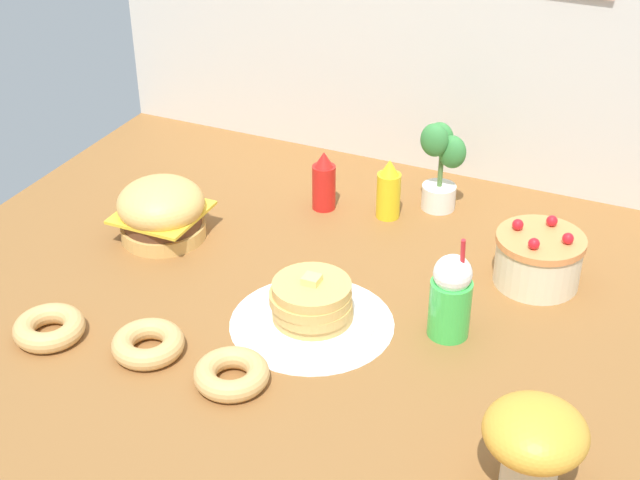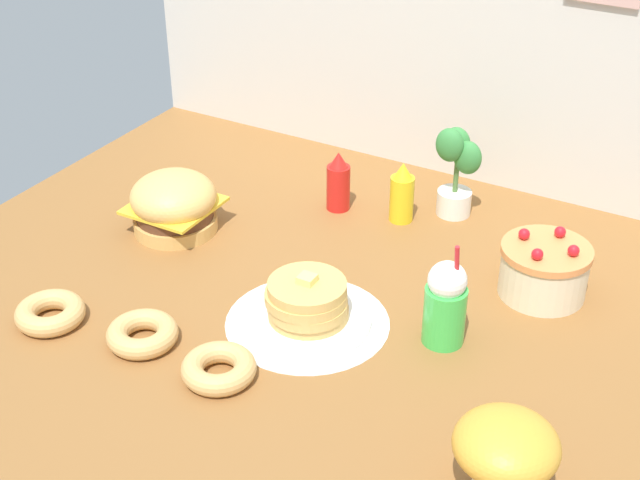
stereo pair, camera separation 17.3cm
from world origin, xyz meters
name	(u,v)px [view 2 (the right image)]	position (x,y,z in m)	size (l,w,h in m)	color
ground_plane	(307,314)	(0.00, 0.00, -0.01)	(2.10, 1.73, 0.02)	brown
back_wall	(457,20)	(0.00, 0.86, 0.48)	(2.10, 0.04, 0.95)	beige
doily_mat	(307,322)	(0.03, -0.04, 0.00)	(0.39, 0.39, 0.00)	white
burger	(174,204)	(-0.51, 0.16, 0.08)	(0.24, 0.24, 0.17)	#DBA859
pancake_stack	(307,305)	(0.03, -0.04, 0.05)	(0.30, 0.30, 0.13)	white
layer_cake	(544,270)	(0.47, 0.35, 0.07)	(0.22, 0.22, 0.16)	beige
ketchup_bottle	(338,183)	(-0.18, 0.49, 0.08)	(0.07, 0.07, 0.18)	red
mustard_bottle	(402,194)	(0.01, 0.51, 0.08)	(0.07, 0.07, 0.18)	yellow
cream_soda_cup	(445,303)	(0.33, 0.05, 0.11)	(0.10, 0.10, 0.27)	green
donut_pink_glaze	(50,312)	(-0.51, -0.34, 0.03)	(0.17, 0.17, 0.05)	tan
donut_chocolate	(142,333)	(-0.27, -0.29, 0.03)	(0.17, 0.17, 0.05)	tan
donut_vanilla	(219,368)	(-0.04, -0.31, 0.03)	(0.17, 0.17, 0.05)	tan
potted_plant	(456,168)	(0.13, 0.62, 0.15)	(0.13, 0.11, 0.27)	white
mushroom_stool	(505,453)	(0.61, -0.34, 0.12)	(0.20, 0.20, 0.19)	beige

